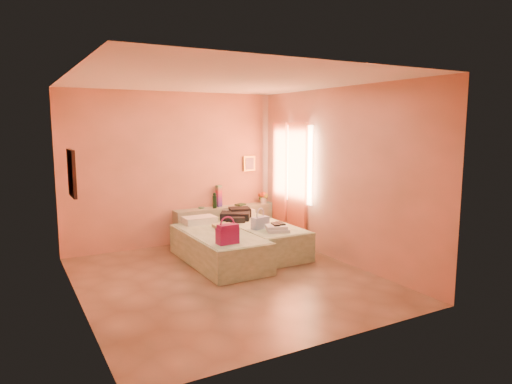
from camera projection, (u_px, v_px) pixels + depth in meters
ground at (228, 279)px, 6.58m from camera, size 4.50×4.50×0.00m
room_walls at (223, 153)px, 6.91m from camera, size 4.02×4.51×2.81m
headboard_ledge at (226, 223)px, 8.81m from camera, size 2.05×0.30×0.65m
bed_left at (219, 248)px, 7.32m from camera, size 0.90×2.00×0.50m
bed_right at (259, 238)px, 7.98m from camera, size 0.90×2.00×0.50m
water_bottle at (215, 201)px, 8.58m from camera, size 0.10×0.10×0.28m
rainbow_box at (219, 196)px, 8.75m from camera, size 0.11×0.11×0.41m
small_dish at (201, 208)px, 8.57m from camera, size 0.15×0.15×0.03m
green_book at (240, 205)px, 8.91m from camera, size 0.23×0.20×0.03m
flower_vase at (264, 196)px, 9.13m from camera, size 0.23×0.23×0.28m
magenta_handbag at (227, 234)px, 6.59m from camera, size 0.32×0.19×0.29m
khaki_garment at (223, 226)px, 7.64m from camera, size 0.34×0.28×0.06m
clothes_pile at (237, 215)px, 8.32m from camera, size 0.74×0.74×0.17m
blue_handbag at (260, 223)px, 7.55m from camera, size 0.33×0.20×0.20m
towel_stack at (278, 228)px, 7.36m from camera, size 0.44×0.41×0.10m
sandal_pair at (278, 224)px, 7.41m from camera, size 0.24×0.28×0.02m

